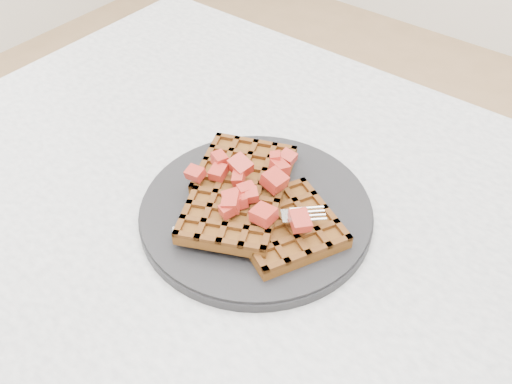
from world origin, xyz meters
TOP-DOWN VIEW (x-y plane):
  - table at (0.00, 0.00)m, footprint 1.20×0.80m
  - plate at (-0.09, 0.02)m, footprint 0.28×0.28m
  - waffles at (-0.09, 0.01)m, footprint 0.24×0.21m
  - strawberry_pile at (-0.09, 0.02)m, footprint 0.15×0.15m
  - fork at (-0.06, -0.02)m, footprint 0.15×0.14m

SIDE VIEW (x-z plane):
  - table at x=0.00m, z-range 0.26..1.01m
  - plate at x=-0.09m, z-range 0.75..0.77m
  - fork at x=-0.06m, z-range 0.77..0.78m
  - waffles at x=-0.09m, z-range 0.76..0.79m
  - strawberry_pile at x=-0.09m, z-range 0.79..0.82m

